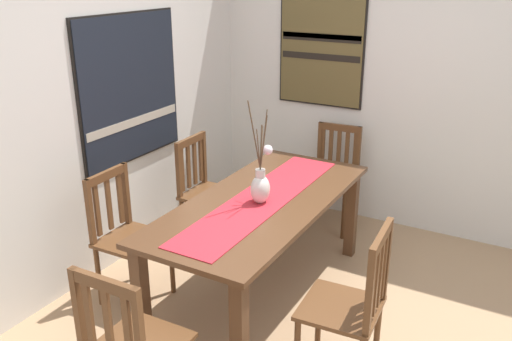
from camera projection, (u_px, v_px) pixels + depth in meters
ground_plane at (322, 333)px, 3.53m from camera, size 6.40×6.40×0.03m
wall_back at (92, 97)px, 3.90m from camera, size 6.40×0.12×2.70m
wall_side at (415, 78)px, 4.56m from camera, size 0.12×6.40×2.70m
dining_table at (262, 214)px, 3.68m from camera, size 1.92×0.85×0.76m
table_runner at (262, 199)px, 3.64m from camera, size 1.76×0.36×0.01m
centerpiece_vase at (261, 185)px, 3.54m from camera, size 0.23×0.15×0.71m
chair_1 at (352, 304)px, 2.94m from camera, size 0.45×0.45×0.98m
chair_2 at (206, 190)px, 4.47m from camera, size 0.43×0.43×0.94m
chair_3 at (333, 173)px, 4.83m from camera, size 0.45×0.45×0.92m
chair_4 at (127, 235)px, 3.73m from camera, size 0.43×0.43×0.94m
painting_on_back_wall at (130, 89)px, 4.13m from camera, size 1.08×0.05×1.13m
painting_on_side_wall at (322, 45)px, 4.81m from camera, size 0.05×0.81×1.08m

